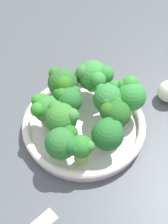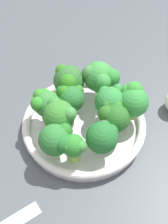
# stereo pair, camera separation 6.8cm
# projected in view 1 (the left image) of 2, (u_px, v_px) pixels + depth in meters

# --- Properties ---
(ground_plane) EXTENTS (1.30, 1.30, 0.03)m
(ground_plane) POSITION_uv_depth(u_px,v_px,m) (67.00, 129.00, 0.75)
(ground_plane) COLOR #4B5359
(bowl) EXTENTS (0.26, 0.26, 0.03)m
(bowl) POSITION_uv_depth(u_px,v_px,m) (84.00, 125.00, 0.72)
(bowl) COLOR white
(bowl) RESTS_ON ground_plane
(broccoli_floret_0) EXTENTS (0.07, 0.07, 0.07)m
(broccoli_floret_0) POSITION_uv_depth(u_px,v_px,m) (63.00, 83.00, 0.72)
(broccoli_floret_0) COLOR #94C459
(broccoli_floret_0) RESTS_ON bowl
(broccoli_floret_1) EXTENTS (0.06, 0.07, 0.07)m
(broccoli_floret_1) POSITION_uv_depth(u_px,v_px,m) (63.00, 143.00, 0.62)
(broccoli_floret_1) COLOR #8ED062
(broccoli_floret_1) RESTS_ON bowl
(broccoli_floret_2) EXTENTS (0.06, 0.06, 0.07)m
(broccoli_floret_2) POSITION_uv_depth(u_px,v_px,m) (108.00, 97.00, 0.69)
(broccoli_floret_2) COLOR #91CE74
(broccoli_floret_2) RESTS_ON bowl
(broccoli_floret_3) EXTENTS (0.06, 0.06, 0.07)m
(broccoli_floret_3) POSITION_uv_depth(u_px,v_px,m) (68.00, 99.00, 0.69)
(broccoli_floret_3) COLOR #82C051
(broccoli_floret_3) RESTS_ON bowl
(broccoli_floret_4) EXTENTS (0.06, 0.07, 0.08)m
(broccoli_floret_4) POSITION_uv_depth(u_px,v_px,m) (61.00, 118.00, 0.65)
(broccoli_floret_4) COLOR #84B858
(broccoli_floret_4) RESTS_ON bowl
(broccoli_floret_5) EXTENTS (0.08, 0.08, 0.08)m
(broccoli_floret_5) POSITION_uv_depth(u_px,v_px,m) (94.00, 76.00, 0.72)
(broccoli_floret_5) COLOR #75C350
(broccoli_floret_5) RESTS_ON bowl
(broccoli_floret_6) EXTENTS (0.06, 0.06, 0.07)m
(broccoli_floret_6) POSITION_uv_depth(u_px,v_px,m) (108.00, 134.00, 0.63)
(broccoli_floret_6) COLOR #7EC055
(broccoli_floret_6) RESTS_ON bowl
(broccoli_floret_7) EXTENTS (0.06, 0.06, 0.07)m
(broccoli_floret_7) POSITION_uv_depth(u_px,v_px,m) (115.00, 114.00, 0.66)
(broccoli_floret_7) COLOR #76BB5C
(broccoli_floret_7) RESTS_ON bowl
(broccoli_floret_8) EXTENTS (0.07, 0.06, 0.08)m
(broccoli_floret_8) POSITION_uv_depth(u_px,v_px,m) (130.00, 94.00, 0.69)
(broccoli_floret_8) COLOR #8DC057
(broccoli_floret_8) RESTS_ON bowl
(broccoli_floret_9) EXTENTS (0.06, 0.06, 0.07)m
(broccoli_floret_9) POSITION_uv_depth(u_px,v_px,m) (45.00, 108.00, 0.67)
(broccoli_floret_9) COLOR #78B65B
(broccoli_floret_9) RESTS_ON bowl
(broccoli_floret_10) EXTENTS (0.04, 0.05, 0.06)m
(broccoli_floret_10) POSITION_uv_depth(u_px,v_px,m) (81.00, 148.00, 0.62)
(broccoli_floret_10) COLOR #83B84E
(broccoli_floret_10) RESTS_ON bowl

